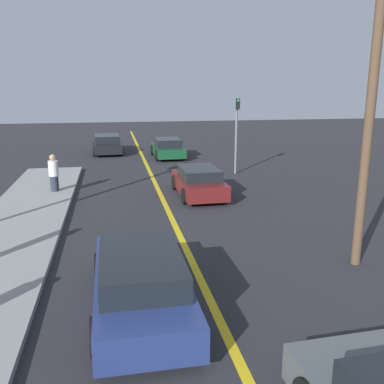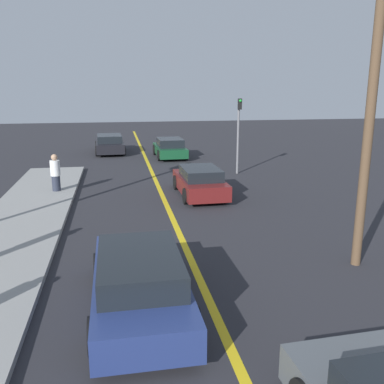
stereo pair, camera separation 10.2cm
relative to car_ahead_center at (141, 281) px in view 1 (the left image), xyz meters
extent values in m
cube|color=gold|center=(1.51, 6.62, -0.65)|extent=(0.20, 60.00, 0.01)
cube|color=navy|center=(0.00, 0.06, -0.14)|extent=(1.88, 4.76, 0.63)
cube|color=black|center=(0.00, -0.18, 0.43)|extent=(1.64, 2.62, 0.50)
cylinder|color=black|center=(-0.89, 1.53, -0.30)|extent=(0.22, 0.71, 0.71)
cylinder|color=black|center=(0.87, 1.54, -0.30)|extent=(0.22, 0.71, 0.71)
cylinder|color=black|center=(-0.87, -1.42, -0.30)|extent=(0.22, 0.71, 0.71)
cylinder|color=black|center=(0.89, -1.40, -0.30)|extent=(0.22, 0.71, 0.71)
cube|color=maroon|center=(3.10, 9.29, -0.16)|extent=(1.77, 4.10, 0.62)
cube|color=black|center=(3.10, 9.09, 0.37)|extent=(1.54, 2.26, 0.45)
cylinder|color=black|center=(2.27, 10.54, -0.33)|extent=(0.23, 0.65, 0.65)
cylinder|color=black|center=(3.89, 10.57, -0.33)|extent=(0.23, 0.65, 0.65)
cylinder|color=black|center=(2.31, 8.02, -0.33)|extent=(0.23, 0.65, 0.65)
cylinder|color=black|center=(3.93, 8.04, -0.33)|extent=(0.23, 0.65, 0.65)
cube|color=#144728|center=(3.11, 19.55, -0.19)|extent=(1.85, 4.06, 0.56)
cube|color=black|center=(3.11, 19.34, 0.35)|extent=(1.60, 2.25, 0.51)
cylinder|color=black|center=(2.24, 20.78, -0.31)|extent=(0.23, 0.68, 0.68)
cylinder|color=black|center=(3.92, 20.81, -0.31)|extent=(0.23, 0.68, 0.68)
cylinder|color=black|center=(2.30, 18.28, -0.31)|extent=(0.23, 0.68, 0.68)
cylinder|color=black|center=(3.98, 18.32, -0.31)|extent=(0.23, 0.68, 0.68)
cube|color=black|center=(-0.80, 22.26, -0.15)|extent=(2.02, 4.56, 0.62)
cube|color=black|center=(-0.80, 22.03, 0.39)|extent=(1.72, 2.53, 0.47)
cylinder|color=black|center=(-1.73, 23.62, -0.31)|extent=(0.25, 0.69, 0.68)
cylinder|color=black|center=(0.03, 23.68, -0.31)|extent=(0.25, 0.69, 0.68)
cylinder|color=black|center=(-1.62, 20.83, -0.31)|extent=(0.25, 0.69, 0.68)
cylinder|color=black|center=(0.14, 20.90, -0.31)|extent=(0.25, 0.69, 0.68)
cylinder|color=#282D3D|center=(-2.98, 10.57, -0.16)|extent=(0.35, 0.35, 0.67)
cylinder|color=silver|center=(-2.98, 10.57, 0.50)|extent=(0.41, 0.41, 0.67)
sphere|color=tan|center=(-2.98, 10.57, 0.97)|extent=(0.27, 0.27, 0.27)
cylinder|color=slate|center=(5.99, 13.57, 1.32)|extent=(0.12, 0.12, 3.95)
cube|color=black|center=(5.99, 13.39, 3.02)|extent=(0.18, 0.18, 0.55)
sphere|color=green|center=(5.99, 13.30, 3.19)|extent=(0.14, 0.14, 0.14)
cylinder|color=brown|center=(5.75, 1.38, 2.93)|extent=(0.24, 0.24, 7.16)
camera|label=1|loc=(-0.46, -8.19, 3.93)|focal=40.00mm
camera|label=2|loc=(-0.36, -8.20, 3.93)|focal=40.00mm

